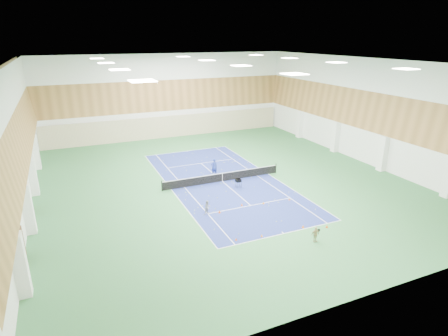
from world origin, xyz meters
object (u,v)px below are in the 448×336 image
(child_court, at_px, (208,207))
(child_apron, at_px, (315,234))
(ball_cart, at_px, (238,183))
(tennis_net, at_px, (222,177))
(coach, at_px, (214,167))

(child_court, xyz_separation_m, child_apron, (5.56, -7.43, -0.00))
(ball_cart, bearing_deg, tennis_net, 112.09)
(coach, height_order, child_court, coach)
(coach, height_order, child_apron, coach)
(tennis_net, height_order, coach, coach)
(coach, bearing_deg, tennis_net, 90.48)
(tennis_net, relative_size, child_court, 10.72)
(coach, distance_m, child_court, 9.30)
(child_apron, bearing_deg, coach, 96.99)
(coach, distance_m, ball_cart, 4.30)
(coach, height_order, ball_cart, coach)
(tennis_net, bearing_deg, child_court, -122.84)
(tennis_net, bearing_deg, coach, 92.59)
(coach, bearing_deg, ball_cart, 99.91)
(tennis_net, relative_size, coach, 6.66)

